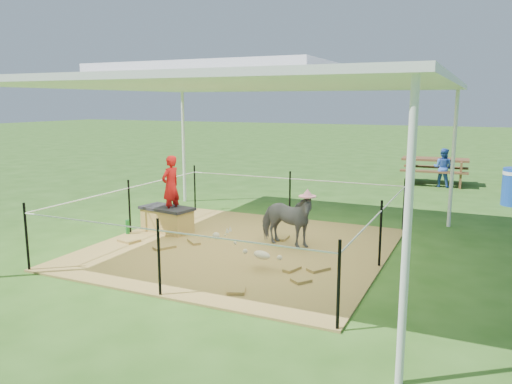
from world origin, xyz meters
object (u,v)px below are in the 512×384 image
at_px(pony, 286,220).
at_px(picnic_table_near, 435,171).
at_px(distant_person, 443,168).
at_px(woman, 171,180).
at_px(green_bottle, 128,227).
at_px(straw_bale, 167,220).
at_px(foal, 262,253).

xyz_separation_m(pony, picnic_table_near, (1.61, 7.82, -0.09)).
distance_m(picnic_table_near, distant_person, 0.51).
bearing_deg(woman, picnic_table_near, 163.06).
bearing_deg(distant_person, green_bottle, 71.86).
height_order(straw_bale, woman, woman).
distance_m(straw_bale, woman, 0.76).
bearing_deg(woman, pony, 99.52).
bearing_deg(green_bottle, pony, 9.19).
height_order(straw_bale, green_bottle, straw_bale).
bearing_deg(picnic_table_near, green_bottle, -120.74).
height_order(picnic_table_near, distant_person, distant_person).
bearing_deg(green_bottle, picnic_table_near, 61.59).
height_order(woman, foal, woman).
xyz_separation_m(straw_bale, green_bottle, (-0.55, -0.45, -0.08)).
bearing_deg(straw_bale, picnic_table_near, 63.35).
relative_size(pony, foal, 1.24).
xyz_separation_m(foal, picnic_table_near, (1.49, 9.04, 0.11)).
distance_m(foal, picnic_table_near, 9.17).
relative_size(woman, picnic_table_near, 0.60).
distance_m(straw_bale, foal, 2.72).
distance_m(green_bottle, distant_person, 9.19).
relative_size(straw_bale, woman, 0.83).
distance_m(woman, green_bottle, 1.15).
bearing_deg(straw_bale, foal, -26.27).
xyz_separation_m(green_bottle, picnic_table_near, (4.48, 8.29, 0.22)).
bearing_deg(picnic_table_near, distant_person, -61.84).
relative_size(woman, green_bottle, 4.32).
bearing_deg(distant_person, straw_bale, 73.47).
bearing_deg(woman, green_bottle, -46.19).
height_order(green_bottle, distant_person, distant_person).
bearing_deg(straw_bale, pony, 0.39).
xyz_separation_m(pony, foal, (0.11, -1.22, -0.21)).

